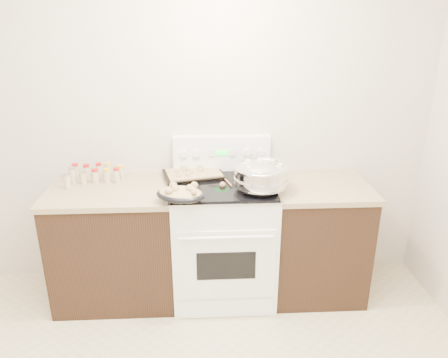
{
  "coord_description": "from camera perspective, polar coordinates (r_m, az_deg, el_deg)",
  "views": [
    {
      "loc": [
        0.2,
        -1.56,
        2.15
      ],
      "look_at": [
        0.35,
        1.37,
        1.0
      ],
      "focal_mm": 35.0,
      "sensor_mm": 36.0,
      "label": 1
    }
  ],
  "objects": [
    {
      "name": "room_shell",
      "position": [
        1.63,
        -9.85,
        5.16
      ],
      "size": [
        4.1,
        3.6,
        2.75
      ],
      "color": "beige",
      "rests_on": "ground"
    },
    {
      "name": "baking_sheet",
      "position": [
        3.37,
        -4.05,
        0.72
      ],
      "size": [
        0.51,
        0.41,
        0.06
      ],
      "color": "black",
      "rests_on": "kitchen_range"
    },
    {
      "name": "roasting_pan",
      "position": [
        2.94,
        -5.71,
        -1.9
      ],
      "size": [
        0.4,
        0.34,
        0.12
      ],
      "color": "black",
      "rests_on": "kitchen_range"
    },
    {
      "name": "wooden_spoon",
      "position": [
        3.2,
        -0.02,
        -0.5
      ],
      "size": [
        0.09,
        0.25,
        0.04
      ],
      "color": "#9F6A48",
      "rests_on": "kitchen_range"
    },
    {
      "name": "counter_right",
      "position": [
        3.54,
        11.93,
        -7.54
      ],
      "size": [
        0.73,
        0.67,
        0.92
      ],
      "color": "black",
      "rests_on": "ground"
    },
    {
      "name": "blue_ladle",
      "position": [
        3.2,
        6.07,
        -0.21
      ],
      "size": [
        0.21,
        0.21,
        0.1
      ],
      "color": "#9BDDE8",
      "rests_on": "kitchen_range"
    },
    {
      "name": "spice_jars",
      "position": [
        3.44,
        -16.76,
        0.61
      ],
      "size": [
        0.4,
        0.25,
        0.13
      ],
      "color": "#BFB28C",
      "rests_on": "counter_left"
    },
    {
      "name": "mixing_bowl",
      "position": [
        3.09,
        4.83,
        0.22
      ],
      "size": [
        0.5,
        0.5,
        0.24
      ],
      "color": "silver",
      "rests_on": "kitchen_range"
    },
    {
      "name": "kitchen_range",
      "position": [
        3.42,
        -0.05,
        -7.65
      ],
      "size": [
        0.78,
        0.73,
        1.22
      ],
      "color": "white",
      "rests_on": "ground"
    },
    {
      "name": "counter_left",
      "position": [
        3.5,
        -13.9,
        -8.13
      ],
      "size": [
        0.93,
        0.67,
        0.92
      ],
      "color": "black",
      "rests_on": "ground"
    }
  ]
}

